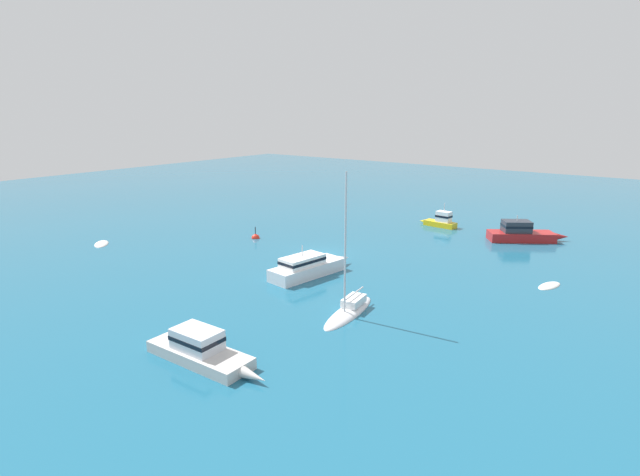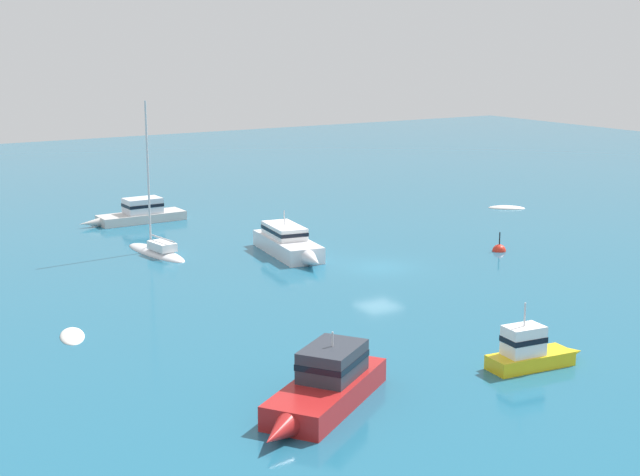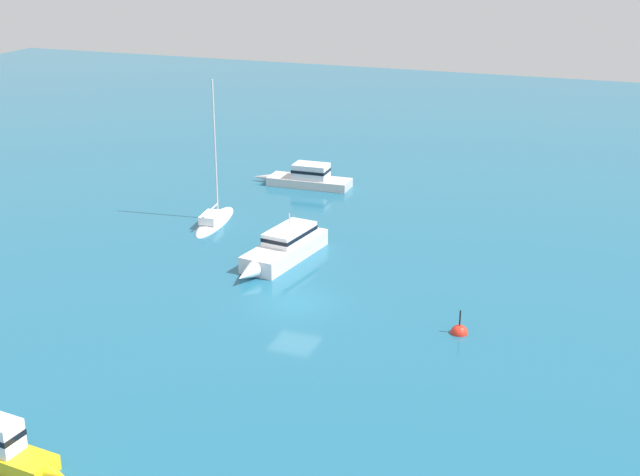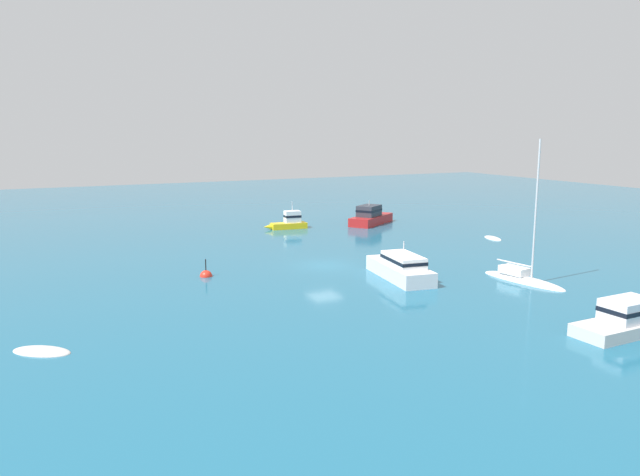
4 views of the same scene
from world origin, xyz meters
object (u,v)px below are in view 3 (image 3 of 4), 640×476
powerboat (308,177)px  launch (284,247)px  channel_buoy (459,333)px  ketch (214,220)px  powerboat_1 (8,449)px

powerboat → launch: launch is taller
launch → channel_buoy: (12.32, -6.38, -0.77)m
powerboat → ketch: ketch is taller
powerboat → channel_buoy: bearing=126.0°
ketch → channel_buoy: size_ratio=5.94×
launch → powerboat_1: size_ratio=1.84×
powerboat → powerboat_1: powerboat_1 is taller
powerboat → powerboat_1: bearing=92.6°
launch → channel_buoy: size_ratio=5.11×
ketch → powerboat_1: (5.64, -28.29, 0.55)m
powerboat → launch: size_ratio=0.93×
launch → ketch: (-7.19, 4.67, -0.60)m
channel_buoy → powerboat: bearing=127.5°
powerboat → channel_buoy: size_ratio=4.74×
powerboat → ketch: bearing=73.3°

